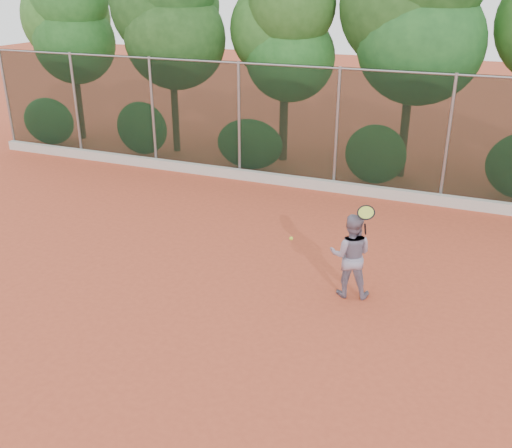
% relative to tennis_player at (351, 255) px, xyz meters
% --- Properties ---
extents(ground, '(80.00, 80.00, 0.00)m').
position_rel_tennis_player_xyz_m(ground, '(-1.87, -1.17, -0.84)').
color(ground, '#C04B2D').
rests_on(ground, ground).
extents(concrete_curb, '(24.00, 0.20, 0.30)m').
position_rel_tennis_player_xyz_m(concrete_curb, '(-1.87, 5.65, -0.69)').
color(concrete_curb, beige).
rests_on(concrete_curb, ground).
extents(tennis_player, '(0.91, 0.76, 1.67)m').
position_rel_tennis_player_xyz_m(tennis_player, '(0.00, 0.00, 0.00)').
color(tennis_player, gray).
rests_on(tennis_player, ground).
extents(chainlink_fence, '(24.09, 0.09, 3.50)m').
position_rel_tennis_player_xyz_m(chainlink_fence, '(-1.87, 5.83, 1.02)').
color(chainlink_fence, black).
rests_on(chainlink_fence, ground).
extents(foliage_backdrop, '(23.70, 3.63, 7.55)m').
position_rel_tennis_player_xyz_m(foliage_backdrop, '(-2.41, 7.81, 3.56)').
color(foliage_backdrop, '#412B19').
rests_on(foliage_backdrop, ground).
extents(tennis_racket, '(0.34, 0.32, 0.60)m').
position_rel_tennis_player_xyz_m(tennis_racket, '(0.25, -0.15, 0.93)').
color(tennis_racket, black).
rests_on(tennis_racket, ground).
extents(tennis_ball_in_flight, '(0.07, 0.07, 0.07)m').
position_rel_tennis_player_xyz_m(tennis_ball_in_flight, '(-1.01, -0.57, 0.42)').
color(tennis_ball_in_flight, '#B8DD32').
rests_on(tennis_ball_in_flight, ground).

